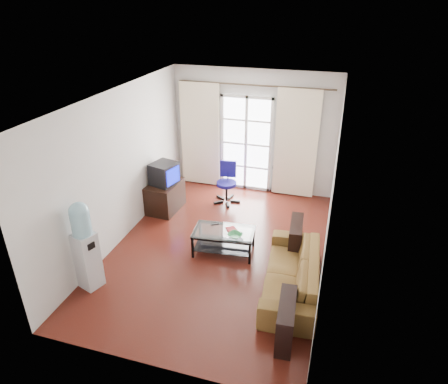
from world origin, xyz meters
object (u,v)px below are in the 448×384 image
Objects in this scene: sofa at (291,272)px; task_chair at (227,190)px; crt_tv at (163,173)px; tv_stand at (165,196)px; coffee_table at (224,238)px; water_cooler at (85,244)px.

sofa is 2.32× the size of task_chair.
crt_tv is at bearing -153.76° from task_chair.
tv_stand is (-2.86, 1.75, 0.01)m from sofa.
tv_stand is 1.33m from task_chair.
task_chair is (-1.74, 2.46, -0.03)m from sofa.
coffee_table is 2.29m from water_cooler.
water_cooler reaches higher than sofa.
water_cooler is (-0.11, -2.57, 0.46)m from tv_stand.
tv_stand is 0.52m from crt_tv.
crt_tv reaches higher than tv_stand.
crt_tv is 2.56m from water_cooler.
water_cooler is (-1.23, -3.27, 0.50)m from task_chair.
coffee_table is at bearing -120.44° from sofa.
water_cooler reaches higher than crt_tv.
crt_tv is at bearing -125.30° from sofa.
sofa reaches higher than coffee_table.
crt_tv reaches higher than task_chair.
sofa is at bearing -27.89° from tv_stand.
water_cooler is at bearing -88.83° from tv_stand.
water_cooler is at bearing -78.60° from sofa.
coffee_table is 1.96m from tv_stand.
coffee_table is 1.33× the size of tv_stand.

